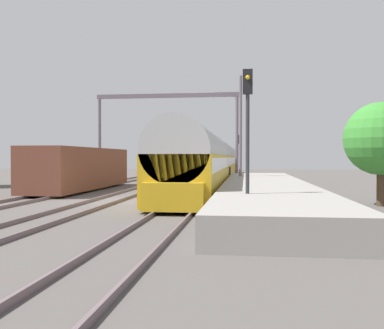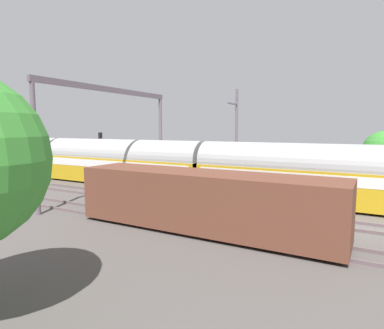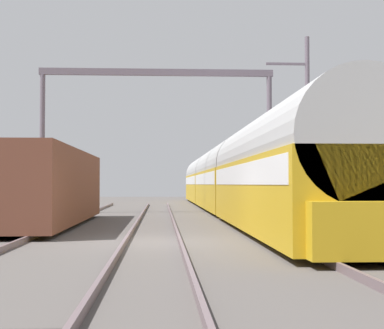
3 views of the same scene
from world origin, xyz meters
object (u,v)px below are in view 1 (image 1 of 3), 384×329
at_px(railway_signal_near, 248,124).
at_px(catenary_gantry, 167,119).
at_px(passenger_train, 216,160).
at_px(person_crossing, 228,172).
at_px(railway_signal_far, 237,151).
at_px(freight_car, 81,169).

bearing_deg(railway_signal_near, catenary_gantry, 107.57).
distance_m(railway_signal_near, catenary_gantry, 23.27).
relative_size(passenger_train, person_crossing, 28.44).
xyz_separation_m(railway_signal_near, railway_signal_far, (-0.91, 29.27, -0.53)).
height_order(passenger_train, catenary_gantry, catenary_gantry).
distance_m(person_crossing, catenary_gantry, 7.97).
relative_size(freight_car, catenary_gantry, 1.02).
xyz_separation_m(person_crossing, railway_signal_far, (0.54, 10.58, 1.90)).
relative_size(passenger_train, railway_signal_near, 9.05).
xyz_separation_m(person_crossing, catenary_gantry, (-5.54, 3.39, 4.62)).
bearing_deg(person_crossing, freight_car, 33.43).
height_order(railway_signal_near, catenary_gantry, catenary_gantry).
distance_m(person_crossing, railway_signal_near, 18.91).
distance_m(railway_signal_far, catenary_gantry, 9.80).
relative_size(railway_signal_near, railway_signal_far, 1.20).
bearing_deg(catenary_gantry, railway_signal_far, 49.78).
bearing_deg(freight_car, passenger_train, 56.17).
bearing_deg(freight_car, railway_signal_near, -48.12).
bearing_deg(passenger_train, person_crossing, -77.43).
bearing_deg(railway_signal_far, passenger_train, -113.50).
bearing_deg(catenary_gantry, passenger_train, 33.75).
bearing_deg(freight_car, person_crossing, 32.79).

